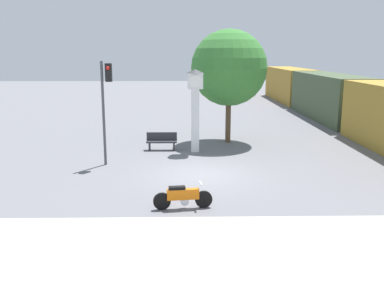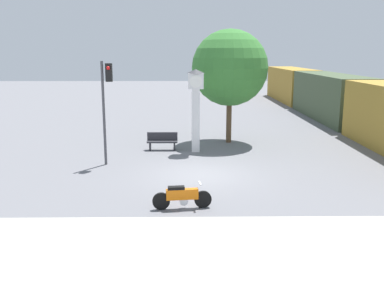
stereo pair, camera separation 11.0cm
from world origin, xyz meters
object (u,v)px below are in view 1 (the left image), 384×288
at_px(motorcycle, 183,197).
at_px(freight_train, 329,97).
at_px(street_tree, 229,68).
at_px(bench, 162,141).
at_px(traffic_light, 106,95).
at_px(clock_tower, 195,98).

distance_m(motorcycle, freight_train, 22.55).
bearing_deg(freight_train, street_tree, -134.55).
distance_m(freight_train, bench, 16.48).
relative_size(traffic_light, street_tree, 0.74).
relative_size(motorcycle, freight_train, 0.05).
distance_m(street_tree, bench, 5.57).
relative_size(clock_tower, street_tree, 0.67).
relative_size(freight_train, street_tree, 5.89).
distance_m(motorcycle, street_tree, 11.56).
height_order(motorcycle, bench, bench).
height_order(freight_train, traffic_light, traffic_light).
xyz_separation_m(traffic_light, bench, (2.29, 2.99, -2.71)).
xyz_separation_m(motorcycle, traffic_light, (-3.42, 5.71, 2.78)).
bearing_deg(freight_train, traffic_light, -136.88).
bearing_deg(motorcycle, clock_tower, 78.75).
relative_size(freight_train, bench, 23.27).
xyz_separation_m(motorcycle, clock_tower, (0.63, 8.30, 2.37)).
distance_m(clock_tower, freight_train, 15.49).
relative_size(motorcycle, clock_tower, 0.46).
distance_m(clock_tower, bench, 2.92).
distance_m(clock_tower, street_tree, 3.33).
height_order(motorcycle, street_tree, street_tree).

